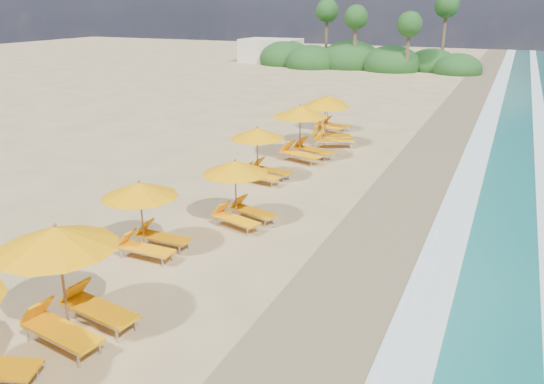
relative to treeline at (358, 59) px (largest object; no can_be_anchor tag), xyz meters
name	(u,v)px	position (x,y,z in m)	size (l,w,h in m)	color
ground	(272,226)	(9.94, -45.51, -1.00)	(160.00, 160.00, 0.00)	tan
wet_sand	(391,247)	(13.94, -45.51, -0.99)	(4.00, 160.00, 0.01)	olive
surf_foam	(485,263)	(16.64, -45.51, -0.97)	(4.00, 160.00, 0.01)	white
station_2	(68,275)	(8.43, -52.92, 0.48)	(3.09, 2.93, 2.64)	olive
station_3	(146,213)	(7.44, -48.87, 0.27)	(2.42, 2.23, 2.26)	olive
station_4	(239,189)	(8.88, -45.79, 0.26)	(2.79, 2.70, 2.24)	olive
station_5	(261,151)	(7.52, -41.31, 0.29)	(2.69, 2.55, 2.30)	olive
station_6	(303,129)	(7.97, -37.66, 0.48)	(3.31, 3.22, 2.63)	olive
station_7	(329,118)	(8.21, -34.63, 0.47)	(3.45, 3.45, 2.61)	olive
station_8	(330,111)	(7.22, -31.44, 0.20)	(2.60, 2.49, 2.14)	olive
treeline	(358,59)	(0.00, 0.00, 0.00)	(25.80, 8.80, 9.74)	#163D14
beach_building	(271,50)	(-12.06, 2.49, 0.40)	(7.00, 5.00, 2.80)	beige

